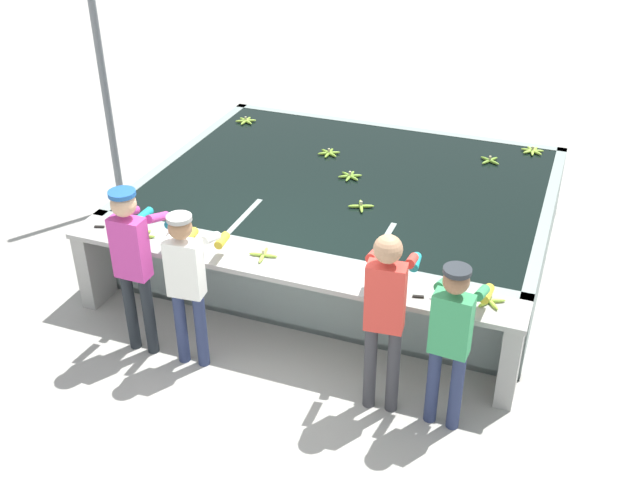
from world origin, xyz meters
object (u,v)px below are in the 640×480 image
object	(u,v)px
banana_bunch_ledge_1	(489,301)
banana_bunch_floating_2	(329,153)
knife_0	(106,227)
banana_bunch_floating_5	(490,160)
worker_0	(133,255)
banana_bunch_floating_4	(532,151)
banana_bunch_ledge_0	(263,255)
banana_bunch_floating_1	(350,176)
banana_bunch_floating_0	(361,206)
banana_bunch_floating_3	(246,121)
worker_3	(451,332)
worker_2	(386,307)
banana_bunch_ledge_2	(141,236)
support_post_left	(105,90)
knife_1	(426,297)
worker_1	(187,276)

from	to	relation	value
banana_bunch_ledge_1	banana_bunch_floating_2	bearing A→B (deg)	133.86
knife_0	banana_bunch_floating_5	bearing A→B (deg)	41.45
worker_0	banana_bunch_floating_2	xyz separation A→B (m)	(0.78, 3.07, -0.14)
banana_bunch_floating_4	banana_bunch_ledge_0	bearing A→B (deg)	-121.65
banana_bunch_ledge_1	banana_bunch_ledge_0	bearing A→B (deg)	179.95
banana_bunch_ledge_1	knife_0	xyz separation A→B (m)	(-3.84, -0.05, -0.01)
banana_bunch_floating_1	knife_0	bearing A→B (deg)	-134.37
banana_bunch_floating_2	banana_bunch_ledge_0	size ratio (longest dim) A/B	0.99
banana_bunch_floating_0	banana_bunch_floating_3	world-z (taller)	same
worker_3	banana_bunch_floating_1	world-z (taller)	worker_3
banana_bunch_floating_0	banana_bunch_ledge_1	size ratio (longest dim) A/B	0.99
worker_2	knife_0	world-z (taller)	worker_2
banana_bunch_ledge_2	support_post_left	distance (m)	2.59
banana_bunch_floating_1	knife_0	world-z (taller)	banana_bunch_floating_1
banana_bunch_floating_1	banana_bunch_floating_5	bearing A→B (deg)	34.79
banana_bunch_floating_1	banana_bunch_floating_4	size ratio (longest dim) A/B	1.00
banana_bunch_floating_5	support_post_left	size ratio (longest dim) A/B	0.08
banana_bunch_floating_0	knife_1	xyz separation A→B (m)	(1.04, -1.40, -0.01)
worker_3	banana_bunch_floating_0	size ratio (longest dim) A/B	5.76
banana_bunch_floating_1	banana_bunch_floating_0	bearing A→B (deg)	-62.34
banana_bunch_ledge_1	knife_1	world-z (taller)	banana_bunch_ledge_1
banana_bunch_floating_1	banana_bunch_ledge_0	size ratio (longest dim) A/B	0.99
banana_bunch_floating_4	knife_1	distance (m)	3.55
worker_3	knife_0	distance (m)	3.67
banana_bunch_floating_3	knife_0	size ratio (longest dim) A/B	0.82
banana_bunch_floating_1	banana_bunch_floating_4	world-z (taller)	same
worker_2	banana_bunch_floating_0	distance (m)	2.03
worker_0	worker_3	world-z (taller)	worker_0
banana_bunch_ledge_2	knife_1	world-z (taller)	banana_bunch_ledge_2
worker_1	banana_bunch_ledge_1	bearing A→B (deg)	13.32
banana_bunch_floating_3	support_post_left	world-z (taller)	support_post_left
worker_0	banana_bunch_floating_5	bearing A→B (deg)	53.04
worker_1	worker_2	xyz separation A→B (m)	(1.83, 0.03, 0.10)
worker_0	banana_bunch_floating_0	size ratio (longest dim) A/B	6.28
worker_0	worker_1	bearing A→B (deg)	-0.08
worker_1	banana_bunch_floating_1	distance (m)	2.63
worker_3	worker_2	bearing A→B (deg)	179.61
worker_3	banana_bunch_ledge_2	world-z (taller)	worker_3
banana_bunch_floating_4	support_post_left	bearing A→B (deg)	-162.38
worker_3	banana_bunch_ledge_2	bearing A→B (deg)	171.32
banana_bunch_floating_1	banana_bunch_floating_4	xyz separation A→B (m)	(1.87, 1.46, -0.00)
worker_3	worker_1	bearing A→B (deg)	-179.38
worker_2	worker_3	distance (m)	0.57
worker_3	banana_bunch_floating_0	world-z (taller)	worker_3
worker_1	banana_bunch_floating_5	distance (m)	4.12
banana_bunch_floating_5	banana_bunch_ledge_2	size ratio (longest dim) A/B	0.92
banana_bunch_floating_3	banana_bunch_ledge_0	bearing A→B (deg)	-61.85
banana_bunch_floating_0	banana_bunch_floating_1	world-z (taller)	same
banana_bunch_floating_1	banana_bunch_floating_5	world-z (taller)	same
worker_1	banana_bunch_floating_0	world-z (taller)	worker_1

